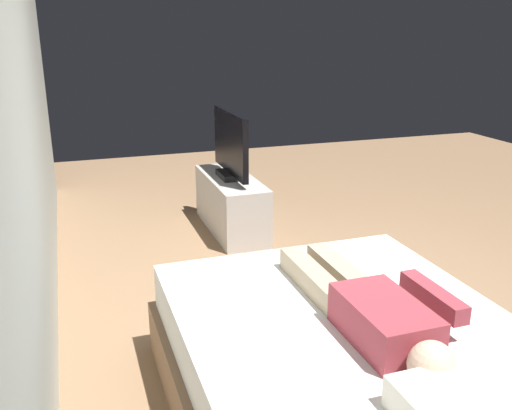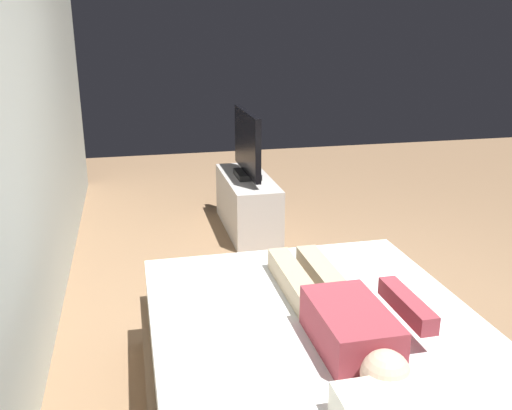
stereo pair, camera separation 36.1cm
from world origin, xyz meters
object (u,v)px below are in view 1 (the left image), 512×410
Objects in this scene: remote at (427,295)px; tv_stand at (231,204)px; person at (371,309)px; tv at (230,146)px; bed at (356,385)px.

remote is 2.61m from tv_stand.
tv_stand is at bearing -3.50° from person.
tv_stand is at bearing 5.25° from remote.
tv is at bearing -3.50° from person.
tv is (2.74, -0.17, 0.16)m from person.
remote reaches higher than tv_stand.
person is 1.15× the size of tv_stand.
tv is (2.76, -0.24, 0.52)m from bed.
tv is at bearing -4.88° from bed.
tv_stand is (2.76, -0.24, -0.01)m from bed.
tv_stand is at bearing -4.88° from bed.
bed is 1.62× the size of person.
tv reaches higher than remote.
tv is (-0.00, 0.00, 0.53)m from tv_stand.
bed is 0.37m from person.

